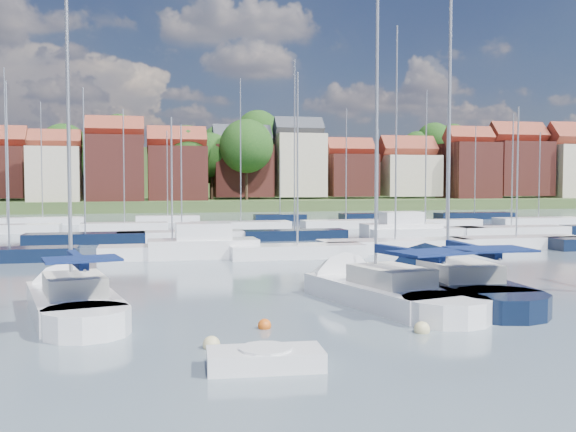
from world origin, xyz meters
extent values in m
plane|color=#4C5C68|center=(0.00, 40.00, 0.00)|extent=(260.00, 260.00, 0.00)
cube|color=white|center=(-11.66, 2.99, 0.25)|extent=(4.20, 7.22, 1.20)
cone|color=white|center=(-12.57, 7.13, 0.25)|extent=(3.46, 3.82, 2.82)
cylinder|color=white|center=(-10.94, -0.31, 0.25)|extent=(3.36, 3.36, 1.20)
cube|color=silver|center=(-11.56, 2.54, 1.20)|extent=(2.53, 3.18, 0.70)
cylinder|color=#B2B2B7|center=(-11.76, 3.45, 7.12)|extent=(0.14, 0.14, 12.54)
cylinder|color=#B2B2B7|center=(-11.36, 1.62, 2.05)|extent=(0.90, 3.70, 0.10)
cube|color=#0F1D4C|center=(-11.36, 1.62, 2.20)|extent=(1.06, 3.55, 0.35)
cube|color=#0F1D4C|center=(-11.10, 0.42, 2.35)|extent=(2.70, 2.17, 0.08)
cube|color=white|center=(0.23, 2.56, 0.25)|extent=(4.86, 8.05, 1.20)
cone|color=white|center=(-0.91, 7.11, 0.25)|extent=(3.92, 4.30, 3.13)
cylinder|color=white|center=(1.15, -1.09, 0.25)|extent=(3.80, 3.80, 1.20)
cube|color=silver|center=(0.36, 2.05, 1.20)|extent=(2.89, 3.57, 0.70)
cylinder|color=#B2B2B7|center=(0.11, 3.06, 7.80)|extent=(0.14, 0.14, 13.91)
cylinder|color=#B2B2B7|center=(0.61, 1.04, 2.05)|extent=(1.11, 4.07, 0.10)
cube|color=#0F1D4C|center=(0.61, 1.04, 2.20)|extent=(1.25, 3.92, 0.35)
cube|color=#0F1D4C|center=(0.94, -0.28, 2.35)|extent=(3.04, 2.47, 0.08)
cube|color=black|center=(3.80, 3.54, 0.25)|extent=(3.95, 8.55, 1.20)
cone|color=black|center=(4.10, 8.76, 0.25)|extent=(3.71, 4.26, 3.49)
cylinder|color=black|center=(3.57, -0.63, 0.25)|extent=(3.68, 3.68, 1.20)
cube|color=silver|center=(3.77, 2.96, 1.20)|extent=(2.63, 3.62, 0.70)
cylinder|color=#B2B2B7|center=(3.84, 4.12, 8.77)|extent=(0.14, 0.14, 15.85)
cylinder|color=#B2B2B7|center=(3.71, 1.80, 2.05)|extent=(0.36, 4.65, 0.10)
cube|color=#0F1D4C|center=(3.71, 1.80, 2.20)|extent=(0.55, 4.43, 0.35)
cube|color=#0F1D4C|center=(3.62, 0.29, 2.35)|extent=(3.08, 2.26, 0.08)
cube|color=white|center=(-6.08, -5.24, 0.21)|extent=(3.12, 1.62, 0.59)
cylinder|color=white|center=(-6.08, -5.24, 0.38)|extent=(1.41, 1.41, 0.38)
sphere|color=beige|center=(-7.22, -2.84, 0.00)|extent=(0.52, 0.52, 0.52)
sphere|color=#D85914|center=(-5.23, -0.70, 0.00)|extent=(0.45, 0.45, 0.45)
sphere|color=beige|center=(-0.36, -2.41, 0.00)|extent=(0.53, 0.53, 0.53)
sphere|color=#D85914|center=(5.33, 6.19, 0.00)|extent=(0.46, 0.46, 0.46)
cube|color=black|center=(-17.11, 20.54, 0.35)|extent=(8.01, 2.24, 1.00)
cylinder|color=#B2B2B7|center=(-17.11, 20.54, 5.93)|extent=(0.12, 0.12, 10.16)
cube|color=white|center=(-7.27, 20.20, 0.35)|extent=(9.22, 2.58, 1.00)
cylinder|color=#B2B2B7|center=(-7.27, 20.20, 4.94)|extent=(0.12, 0.12, 8.18)
cube|color=white|center=(0.63, 18.61, 0.35)|extent=(8.78, 2.46, 1.00)
cylinder|color=#B2B2B7|center=(0.63, 18.61, 6.38)|extent=(0.12, 0.12, 11.06)
cube|color=white|center=(8.23, 20.67, 0.35)|extent=(10.79, 3.02, 1.00)
cylinder|color=#B2B2B7|center=(8.23, 20.67, 8.29)|extent=(0.12, 0.12, 14.87)
cube|color=white|center=(17.98, 21.03, 0.35)|extent=(10.13, 2.84, 1.00)
cylinder|color=#B2B2B7|center=(17.98, 21.03, 5.65)|extent=(0.12, 0.12, 9.59)
cube|color=white|center=(-5.31, 20.00, 0.50)|extent=(7.00, 2.60, 1.40)
cube|color=white|center=(-5.31, 20.00, 1.60)|extent=(3.50, 2.20, 1.30)
cube|color=black|center=(-13.55, 31.64, 0.35)|extent=(9.30, 2.60, 1.00)
cylinder|color=#B2B2B7|center=(-13.55, 31.64, 6.59)|extent=(0.12, 0.12, 11.48)
cube|color=white|center=(-5.94, 32.01, 0.35)|extent=(10.40, 2.91, 1.00)
cylinder|color=#B2B2B7|center=(-5.94, 32.01, 5.24)|extent=(0.12, 0.12, 8.77)
cube|color=black|center=(3.48, 31.28, 0.35)|extent=(8.80, 2.46, 1.00)
cylinder|color=#B2B2B7|center=(3.48, 31.28, 8.01)|extent=(0.12, 0.12, 14.33)
cube|color=white|center=(15.40, 31.16, 0.35)|extent=(10.73, 3.00, 1.00)
cylinder|color=#B2B2B7|center=(15.40, 31.16, 6.92)|extent=(0.12, 0.12, 12.14)
cube|color=white|center=(23.82, 30.97, 0.35)|extent=(10.48, 2.93, 1.00)
cylinder|color=#B2B2B7|center=(23.82, 30.97, 5.99)|extent=(0.12, 0.12, 10.28)
cube|color=white|center=(13.46, 32.00, 0.50)|extent=(7.00, 2.60, 1.40)
cube|color=white|center=(13.46, 32.00, 1.60)|extent=(3.50, 2.20, 1.30)
cube|color=white|center=(-21.71, 44.21, 0.35)|extent=(9.71, 2.72, 1.00)
cylinder|color=#B2B2B7|center=(-21.71, 44.21, 8.29)|extent=(0.12, 0.12, 14.88)
cube|color=white|center=(-10.84, 44.51, 0.35)|extent=(8.49, 2.38, 1.00)
cylinder|color=#B2B2B7|center=(-10.84, 44.51, 6.51)|extent=(0.12, 0.12, 11.31)
cube|color=white|center=(0.79, 43.78, 0.35)|extent=(10.16, 2.85, 1.00)
cylinder|color=#B2B2B7|center=(0.79, 43.78, 8.15)|extent=(0.12, 0.12, 14.59)
cube|color=white|center=(12.17, 43.90, 0.35)|extent=(9.53, 2.67, 1.00)
cylinder|color=#B2B2B7|center=(12.17, 43.90, 6.81)|extent=(0.12, 0.12, 11.91)
cube|color=white|center=(23.16, 42.50, 0.35)|extent=(7.62, 2.13, 1.00)
cylinder|color=#B2B2B7|center=(23.16, 42.50, 6.91)|extent=(0.12, 0.12, 12.13)
cube|color=white|center=(35.22, 43.59, 0.35)|extent=(10.17, 2.85, 1.00)
cylinder|color=#B2B2B7|center=(35.22, 43.59, 5.72)|extent=(0.12, 0.12, 9.73)
cube|color=white|center=(-20.26, 56.56, 0.35)|extent=(9.24, 2.59, 1.00)
cylinder|color=#B2B2B7|center=(-20.26, 56.56, 7.43)|extent=(0.12, 0.12, 13.17)
cube|color=white|center=(-6.08, 57.30, 0.35)|extent=(7.57, 2.12, 1.00)
cylinder|color=#B2B2B7|center=(-6.08, 57.30, 5.97)|extent=(0.12, 0.12, 10.24)
cube|color=black|center=(7.88, 57.47, 0.35)|extent=(6.58, 1.84, 1.00)
cylinder|color=#B2B2B7|center=(7.88, 57.47, 4.85)|extent=(0.12, 0.12, 8.01)
cube|color=black|center=(20.94, 57.40, 0.35)|extent=(9.92, 2.78, 1.00)
cylinder|color=#B2B2B7|center=(20.94, 57.40, 6.31)|extent=(0.12, 0.12, 10.92)
cube|color=black|center=(34.28, 56.37, 0.35)|extent=(10.55, 2.95, 1.00)
cylinder|color=#B2B2B7|center=(34.28, 56.37, 6.61)|extent=(0.12, 0.12, 11.51)
cube|color=#485A2D|center=(0.00, 117.00, 0.30)|extent=(200.00, 70.00, 3.00)
cube|color=#485A2D|center=(0.00, 142.00, 5.00)|extent=(200.00, 60.00, 14.00)
cube|color=beige|center=(-22.74, 89.00, 6.08)|extent=(8.09, 8.80, 8.96)
cube|color=brown|center=(-22.74, 89.00, 11.55)|extent=(8.25, 4.00, 4.00)
cube|color=maroon|center=(-13.35, 89.94, 7.08)|extent=(9.36, 10.17, 10.97)
cube|color=brown|center=(-13.35, 89.94, 13.72)|extent=(9.54, 4.63, 4.63)
cube|color=maroon|center=(-3.04, 91.65, 6.31)|extent=(9.90, 8.56, 9.42)
cube|color=brown|center=(-3.04, 91.65, 12.23)|extent=(10.10, 4.90, 4.90)
cube|color=maroon|center=(9.10, 96.65, 6.95)|extent=(10.59, 8.93, 9.49)
cube|color=#383A42|center=(9.10, 96.65, 12.99)|extent=(10.80, 5.24, 5.24)
cube|color=beige|center=(19.71, 95.80, 8.02)|extent=(9.01, 8.61, 11.65)
cube|color=#383A42|center=(19.71, 95.80, 14.95)|extent=(9.19, 4.46, 4.46)
cube|color=maroon|center=(30.17, 97.00, 6.20)|extent=(9.10, 9.34, 8.00)
cube|color=brown|center=(30.17, 97.00, 11.32)|extent=(9.28, 4.50, 4.50)
cube|color=beige|center=(41.95, 96.59, 6.14)|extent=(10.86, 9.59, 7.88)
cube|color=brown|center=(41.95, 96.59, 11.41)|extent=(11.07, 5.37, 5.37)
cube|color=maroon|center=(53.76, 93.92, 7.09)|extent=(9.18, 9.96, 10.97)
cube|color=brown|center=(53.76, 93.92, 13.70)|extent=(9.36, 4.54, 4.54)
cube|color=maroon|center=(65.18, 95.21, 7.58)|extent=(11.39, 9.67, 10.76)
cube|color=brown|center=(65.18, 95.21, 14.36)|extent=(11.62, 5.64, 5.64)
cylinder|color=#382619|center=(56.77, 115.51, 8.51)|extent=(0.50, 0.50, 4.47)
sphere|color=#2E5A1C|center=(56.77, 115.51, 14.58)|extent=(8.18, 8.18, 8.18)
cylinder|color=#382619|center=(3.46, 95.93, 3.83)|extent=(0.50, 0.50, 4.46)
sphere|color=#2E5A1C|center=(3.46, 95.93, 9.88)|extent=(8.15, 8.15, 8.15)
cylinder|color=#382619|center=(15.22, 113.68, 8.58)|extent=(0.50, 0.50, 5.15)
sphere|color=#2E5A1C|center=(15.22, 113.68, 15.56)|extent=(9.41, 9.41, 9.41)
cylinder|color=#382619|center=(-13.54, 116.31, 8.68)|extent=(0.50, 0.50, 4.56)
sphere|color=#2E5A1C|center=(-13.54, 116.31, 14.87)|extent=(8.34, 8.34, 8.34)
cylinder|color=#382619|center=(-23.24, 105.25, 4.18)|extent=(0.50, 0.50, 5.15)
sphere|color=#2E5A1C|center=(-23.24, 105.25, 11.17)|extent=(9.42, 9.42, 9.42)
cylinder|color=#382619|center=(13.76, 104.71, 3.48)|extent=(0.50, 0.50, 3.77)
sphere|color=#2E5A1C|center=(13.76, 104.71, 8.60)|extent=(6.89, 6.89, 6.89)
cylinder|color=#382619|center=(9.05, 90.94, 4.21)|extent=(0.50, 0.50, 5.21)
sphere|color=#2E5A1C|center=(9.05, 90.94, 11.28)|extent=(9.53, 9.53, 9.53)
cylinder|color=#382619|center=(61.93, 101.62, 3.09)|extent=(0.50, 0.50, 2.97)
sphere|color=#2E5A1C|center=(61.93, 101.62, 7.12)|extent=(5.44, 5.44, 5.44)
cylinder|color=#382619|center=(-1.15, 93.75, 4.02)|extent=(0.50, 0.50, 4.84)
sphere|color=#2E5A1C|center=(-1.15, 93.75, 10.59)|extent=(8.85, 8.85, 8.85)
cylinder|color=#382619|center=(52.68, 115.72, 8.17)|extent=(0.50, 0.50, 3.72)
sphere|color=#2E5A1C|center=(52.68, 115.72, 13.21)|extent=(6.80, 6.80, 6.80)
cylinder|color=#382619|center=(54.05, 94.13, 3.62)|extent=(0.50, 0.50, 4.05)
sphere|color=#2E5A1C|center=(54.05, 94.13, 9.11)|extent=(7.40, 7.40, 7.40)
cylinder|color=#382619|center=(6.84, 113.29, 7.91)|extent=(0.50, 0.50, 3.93)
sphere|color=#2E5A1C|center=(6.84, 113.29, 13.24)|extent=(7.19, 7.19, 7.19)
cylinder|color=#382619|center=(30.65, 100.17, 3.51)|extent=(0.50, 0.50, 3.82)
sphere|color=#2E5A1C|center=(30.65, 100.17, 8.70)|extent=(6.99, 6.99, 6.99)
cylinder|color=#382619|center=(-17.44, 93.12, 3.34)|extent=(0.50, 0.50, 3.48)
sphere|color=#2E5A1C|center=(-17.44, 93.12, 8.07)|extent=(6.37, 6.37, 6.37)
cylinder|color=#382619|center=(57.51, 102.81, 3.09)|extent=(0.50, 0.50, 2.99)
sphere|color=#2E5A1C|center=(57.51, 102.81, 7.14)|extent=(5.46, 5.46, 5.46)
cylinder|color=#382619|center=(3.61, 99.04, 3.22)|extent=(0.50, 0.50, 3.25)
sphere|color=#2E5A1C|center=(3.61, 99.04, 7.63)|extent=(5.94, 5.94, 5.94)
cylinder|color=#382619|center=(-3.05, 100.73, 3.09)|extent=(0.50, 0.50, 2.98)
sphere|color=#2E5A1C|center=(-3.05, 100.73, 7.14)|extent=(5.46, 5.46, 5.46)
cylinder|color=#382619|center=(64.66, 121.74, 9.36)|extent=(0.50, 0.50, 4.29)
sphere|color=#2E5A1C|center=(64.66, 121.74, 15.17)|extent=(7.84, 7.84, 7.84)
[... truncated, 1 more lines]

